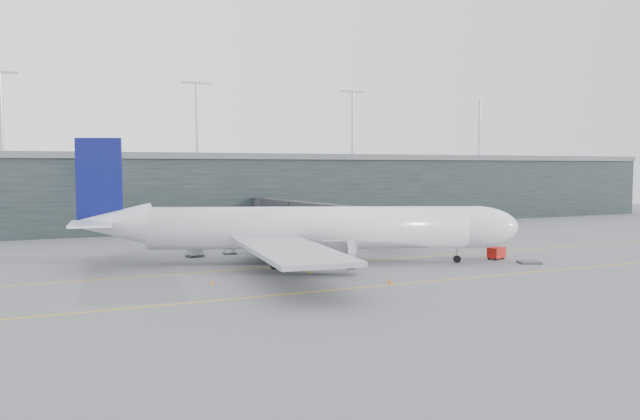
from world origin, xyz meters
name	(u,v)px	position (x,y,z in m)	size (l,w,h in m)	color
ground	(246,264)	(0.00, 0.00, 0.00)	(320.00, 320.00, 0.00)	#5E5D62
taxiline_a	(256,269)	(0.00, -4.00, 0.01)	(160.00, 0.25, 0.02)	gold
taxiline_b	(306,292)	(0.00, -20.00, 0.01)	(160.00, 0.25, 0.02)	gold
taxiline_lead_main	(238,244)	(5.00, 20.00, 0.01)	(0.25, 60.00, 0.02)	gold
terminal	(164,190)	(0.00, 58.00, 7.62)	(240.00, 36.00, 29.00)	black
main_aircraft	(305,229)	(7.08, -2.96, 4.54)	(55.36, 51.16, 16.17)	silver
jet_bridge	(315,210)	(20.18, 23.69, 4.84)	(10.85, 43.60, 6.47)	#2E2E33
gse_cart	(496,253)	(32.29, -9.91, 0.91)	(2.75, 2.22, 1.63)	#9F140B
baggage_dolly	(529,262)	(33.73, -14.63, 0.16)	(2.68, 2.14, 0.27)	#3A3A3F
uld_a	(195,250)	(-4.60, 8.89, 1.04)	(2.51, 2.18, 1.97)	#38393E
uld_b	(194,247)	(-4.02, 11.74, 1.02)	(2.32, 1.95, 1.94)	#38393E
uld_c	(230,248)	(0.55, 9.61, 0.87)	(1.85, 1.50, 1.65)	#38393E
cone_nose	(503,253)	(35.26, -7.77, 0.39)	(0.49, 0.49, 0.77)	#D0630B
cone_wing_stbd	(390,281)	(9.87, -19.75, 0.35)	(0.44, 0.44, 0.69)	#D4630B
cone_wing_port	(271,250)	(6.76, 9.22, 0.35)	(0.44, 0.44, 0.70)	orange
cone_tail	(212,282)	(-7.55, -12.09, 0.31)	(0.39, 0.39, 0.61)	orange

